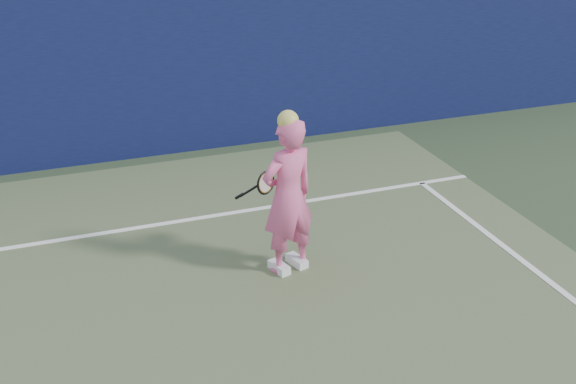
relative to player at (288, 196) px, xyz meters
name	(u,v)px	position (x,y,z in m)	size (l,w,h in m)	color
backstop_wall	(40,82)	(-2.27, 4.01, 0.37)	(24.00, 0.40, 2.50)	#0C1435
player	(288,196)	(0.00, 0.00, 0.00)	(0.73, 0.58, 1.83)	#EA5B92
racket	(264,184)	(-0.14, 0.41, -0.01)	(0.51, 0.17, 0.27)	black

